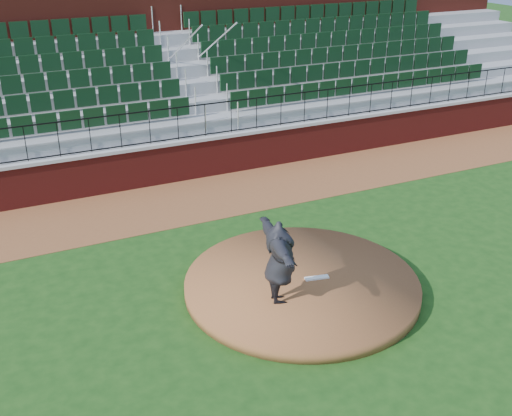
{
  "coord_description": "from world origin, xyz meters",
  "views": [
    {
      "loc": [
        -5.49,
        -10.1,
        7.21
      ],
      "look_at": [
        0.0,
        1.5,
        1.3
      ],
      "focal_mm": 43.05,
      "sensor_mm": 36.0,
      "label": 1
    }
  ],
  "objects": [
    {
      "name": "ground",
      "position": [
        0.0,
        0.0,
        0.0
      ],
      "size": [
        90.0,
        90.0,
        0.0
      ],
      "primitive_type": "plane",
      "color": "#184012",
      "rests_on": "ground"
    },
    {
      "name": "warning_track",
      "position": [
        0.0,
        5.4,
        0.01
      ],
      "size": [
        34.0,
        3.2,
        0.01
      ],
      "primitive_type": "cube",
      "color": "brown",
      "rests_on": "ground"
    },
    {
      "name": "field_wall",
      "position": [
        0.0,
        7.0,
        0.6
      ],
      "size": [
        34.0,
        0.35,
        1.2
      ],
      "primitive_type": "cube",
      "color": "maroon",
      "rests_on": "ground"
    },
    {
      "name": "wall_cap",
      "position": [
        0.0,
        7.0,
        1.25
      ],
      "size": [
        34.0,
        0.45,
        0.1
      ],
      "primitive_type": "cube",
      "color": "#B7B7B7",
      "rests_on": "field_wall"
    },
    {
      "name": "wall_railing",
      "position": [
        0.0,
        7.0,
        1.8
      ],
      "size": [
        34.0,
        0.05,
        1.0
      ],
      "primitive_type": null,
      "color": "black",
      "rests_on": "wall_cap"
    },
    {
      "name": "seating_stands",
      "position": [
        0.0,
        9.72,
        2.3
      ],
      "size": [
        34.0,
        5.1,
        4.6
      ],
      "primitive_type": null,
      "color": "gray",
      "rests_on": "ground"
    },
    {
      "name": "concourse_wall",
      "position": [
        0.0,
        12.52,
        2.75
      ],
      "size": [
        34.0,
        0.5,
        5.5
      ],
      "primitive_type": "cube",
      "color": "maroon",
      "rests_on": "ground"
    },
    {
      "name": "pitchers_mound",
      "position": [
        0.29,
        -0.21,
        0.12
      ],
      "size": [
        5.08,
        5.08,
        0.25
      ],
      "primitive_type": "cylinder",
      "color": "brown",
      "rests_on": "ground"
    },
    {
      "name": "pitching_rubber",
      "position": [
        0.6,
        -0.31,
        0.27
      ],
      "size": [
        0.55,
        0.24,
        0.04
      ],
      "primitive_type": "cube",
      "rotation": [
        0.0,
        0.0,
        -0.2
      ],
      "color": "white",
      "rests_on": "pitchers_mound"
    },
    {
      "name": "pitcher",
      "position": [
        -0.53,
        -0.74,
        1.16
      ],
      "size": [
        1.06,
        2.3,
        1.81
      ],
      "primitive_type": "imported",
      "rotation": [
        0.0,
        0.0,
        1.36
      ],
      "color": "black",
      "rests_on": "pitchers_mound"
    }
  ]
}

